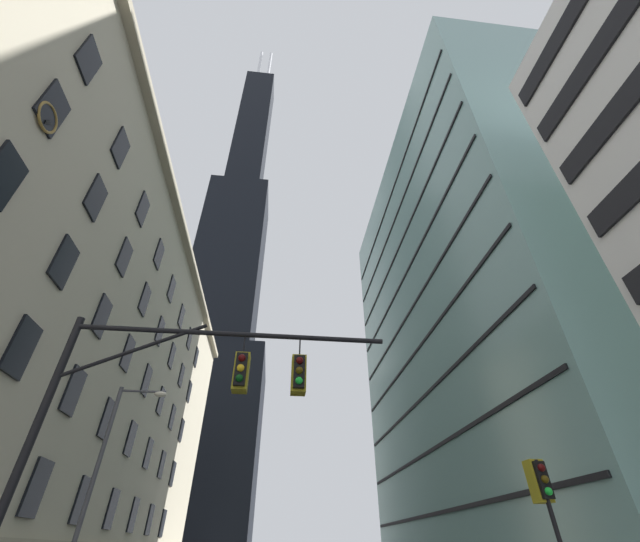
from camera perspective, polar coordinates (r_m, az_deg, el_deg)
station_building at (r=35.79m, az=-35.14°, el=-10.50°), size 14.75×56.16×26.98m
dark_skyscraper at (r=105.41m, az=-14.07°, el=-4.43°), size 24.82×24.82×194.40m
glass_office_midrise at (r=41.22m, az=22.60°, el=-5.66°), size 14.91×35.02×41.62m
traffic_signal_mast at (r=10.85m, az=-18.40°, el=-16.87°), size 8.68×0.63×6.86m
traffic_light_near_right at (r=13.30m, az=30.03°, el=-26.19°), size 0.40×0.63×3.69m
street_lamppost at (r=19.20m, az=-29.04°, el=-23.58°), size 2.10×0.32×7.54m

